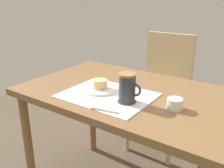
# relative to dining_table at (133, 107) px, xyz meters

# --- Properties ---
(dining_table) EXTENTS (1.18, 0.71, 0.74)m
(dining_table) POSITION_rel_dining_table_xyz_m (0.00, 0.00, 0.00)
(dining_table) COLOR brown
(dining_table) RESTS_ON ground_plane
(wooden_chair) EXTENTS (0.44, 0.44, 0.92)m
(wooden_chair) POSITION_rel_dining_table_xyz_m (-0.14, 0.72, -0.15)
(wooden_chair) COLOR #D1B27F
(wooden_chair) RESTS_ON ground_plane
(placemat) EXTENTS (0.44, 0.35, 0.00)m
(placemat) POSITION_rel_dining_table_xyz_m (-0.08, -0.12, 0.09)
(placemat) COLOR white
(placemat) RESTS_ON dining_table
(pastry_plate) EXTENTS (0.18, 0.18, 0.01)m
(pastry_plate) POSITION_rel_dining_table_xyz_m (-0.15, -0.09, 0.10)
(pastry_plate) COLOR white
(pastry_plate) RESTS_ON placemat
(pastry) EXTENTS (0.07, 0.07, 0.05)m
(pastry) POSITION_rel_dining_table_xyz_m (-0.15, -0.09, 0.13)
(pastry) COLOR #E5BC7F
(pastry) RESTS_ON pastry_plate
(coffee_coaster) EXTENTS (0.09, 0.09, 0.00)m
(coffee_coaster) POSITION_rel_dining_table_xyz_m (0.05, -0.14, 0.09)
(coffee_coaster) COLOR brown
(coffee_coaster) RESTS_ON placemat
(coffee_mug) EXTENTS (0.11, 0.08, 0.13)m
(coffee_mug) POSITION_rel_dining_table_xyz_m (0.05, -0.14, 0.16)
(coffee_mug) COLOR #2D333D
(coffee_mug) RESTS_ON coffee_coaster
(teaspoon) EXTENTS (0.13, 0.04, 0.01)m
(teaspoon) POSITION_rel_dining_table_xyz_m (0.02, -0.28, 0.10)
(teaspoon) COLOR silver
(teaspoon) RESTS_ON placemat
(sugar_bowl) EXTENTS (0.07, 0.07, 0.05)m
(sugar_bowl) POSITION_rel_dining_table_xyz_m (0.26, -0.08, 0.11)
(sugar_bowl) COLOR white
(sugar_bowl) RESTS_ON dining_table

